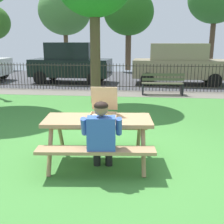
% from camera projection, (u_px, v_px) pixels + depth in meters
% --- Properties ---
extents(ground, '(28.00, 10.91, 0.02)m').
position_uv_depth(ground, '(120.00, 131.00, 6.37)').
color(ground, '#438639').
extents(cobblestone_walkway, '(28.00, 1.40, 0.01)m').
position_uv_depth(cobblestone_walkway, '(129.00, 94.00, 10.95)').
color(cobblestone_walkway, slate).
extents(street_asphalt, '(28.00, 7.45, 0.01)m').
position_uv_depth(street_asphalt, '(132.00, 79.00, 15.21)').
color(street_asphalt, '#424247').
extents(picnic_table_foreground, '(1.92, 1.63, 0.79)m').
position_uv_depth(picnic_table_foreground, '(98.00, 128.00, 4.63)').
color(picnic_table_foreground, tan).
rests_on(picnic_table_foreground, ground).
extents(pizza_box_open, '(0.47, 0.56, 0.50)m').
position_uv_depth(pizza_box_open, '(103.00, 111.00, 4.66)').
color(pizza_box_open, tan).
rests_on(pizza_box_open, picnic_table_foreground).
extents(adult_at_table, '(0.63, 0.62, 1.19)m').
position_uv_depth(adult_at_table, '(102.00, 135.00, 4.13)').
color(adult_at_table, black).
rests_on(adult_at_table, ground).
extents(iron_fence_streetside, '(22.83, 0.03, 1.13)m').
position_uv_depth(iron_fence_streetside, '(130.00, 77.00, 11.47)').
color(iron_fence_streetside, '#2D2823').
rests_on(iron_fence_streetside, ground).
extents(park_bench_center, '(1.62, 0.52, 0.85)m').
position_uv_depth(park_bench_center, '(163.00, 84.00, 10.58)').
color(park_bench_center, '#52513B').
rests_on(park_bench_center, ground).
extents(parked_car_left, '(3.99, 2.02, 1.98)m').
position_uv_depth(parked_car_left, '(71.00, 62.00, 13.59)').
color(parked_car_left, black).
rests_on(parked_car_left, ground).
extents(parked_car_center, '(4.47, 2.06, 1.94)m').
position_uv_depth(parked_car_center, '(179.00, 63.00, 13.07)').
color(parked_car_center, gray).
rests_on(parked_car_center, ground).
extents(far_tree_midleft, '(3.72, 3.72, 5.80)m').
position_uv_depth(far_tree_midleft, '(65.00, 11.00, 19.39)').
color(far_tree_midleft, brown).
rests_on(far_tree_midleft, ground).
extents(far_tree_center, '(3.49, 3.49, 5.57)m').
position_uv_depth(far_tree_center, '(129.00, 13.00, 18.97)').
color(far_tree_center, brown).
rests_on(far_tree_center, ground).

